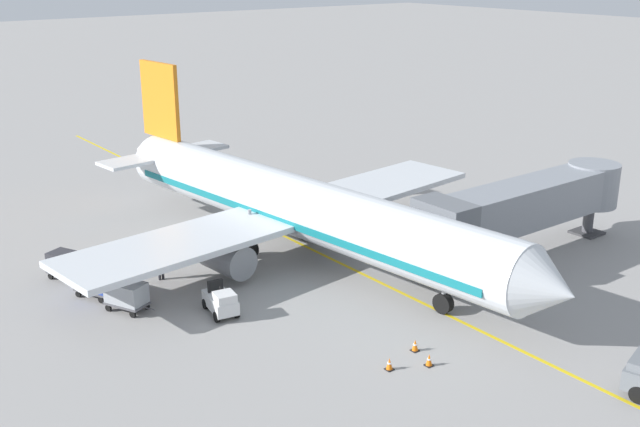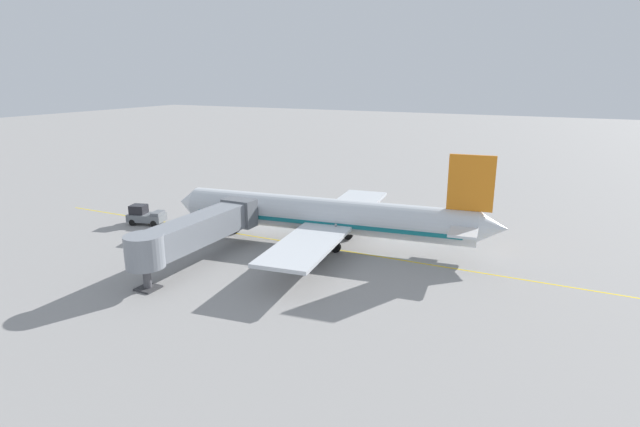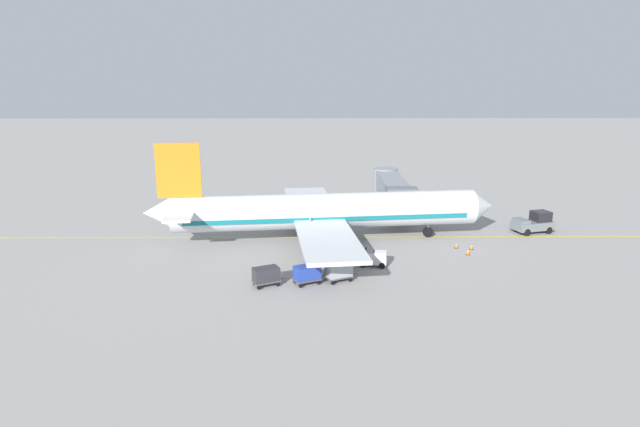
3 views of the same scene
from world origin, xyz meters
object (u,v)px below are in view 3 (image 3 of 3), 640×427
at_px(pushback_tractor, 534,223).
at_px(safety_cone_nose_left, 468,252).
at_px(baggage_cart_front, 339,271).
at_px(baggage_cart_third_in_train, 266,275).
at_px(jet_bridge, 392,188).
at_px(baggage_cart_second_in_train, 307,273).
at_px(safety_cone_wing_tip, 472,247).
at_px(baggage_tug_lead, 374,259).
at_px(safety_cone_nose_right, 457,245).
at_px(ground_crew_wing_walker, 308,258).
at_px(parked_airliner, 324,212).

height_order(pushback_tractor, safety_cone_nose_left, pushback_tractor).
relative_size(baggage_cart_front, baggage_cart_third_in_train, 1.00).
height_order(jet_bridge, baggage_cart_second_in_train, jet_bridge).
bearing_deg(safety_cone_nose_left, jet_bridge, -161.86).
xyz_separation_m(jet_bridge, baggage_cart_front, (22.96, -7.73, -2.51)).
bearing_deg(baggage_cart_second_in_train, safety_cone_wing_tip, 119.08).
height_order(baggage_tug_lead, safety_cone_nose_right, baggage_tug_lead).
bearing_deg(safety_cone_nose_left, safety_cone_nose_right, -165.40).
distance_m(baggage_cart_third_in_train, ground_crew_wing_walker, 5.46).
distance_m(pushback_tractor, baggage_cart_second_in_train, 29.60).
bearing_deg(safety_cone_wing_tip, baggage_cart_second_in_train, -60.92).
bearing_deg(ground_crew_wing_walker, baggage_tug_lead, 94.59).
distance_m(baggage_cart_front, baggage_cart_third_in_train, 6.14).
bearing_deg(jet_bridge, baggage_tug_lead, -12.72).
height_order(parked_airliner, baggage_cart_second_in_train, parked_airliner).
bearing_deg(safety_cone_wing_tip, pushback_tractor, 125.13).
bearing_deg(safety_cone_nose_right, baggage_cart_front, -54.00).
height_order(baggage_cart_front, safety_cone_nose_right, baggage_cart_front).
bearing_deg(safety_cone_nose_left, baggage_cart_front, -62.09).
distance_m(parked_airliner, baggage_cart_front, 12.03).
relative_size(ground_crew_wing_walker, safety_cone_wing_tip, 2.86).
bearing_deg(ground_crew_wing_walker, baggage_cart_third_in_train, -38.86).
bearing_deg(jet_bridge, baggage_cart_front, -18.62).
height_order(baggage_cart_third_in_train, safety_cone_wing_tip, baggage_cart_third_in_train).
relative_size(pushback_tractor, baggage_cart_front, 1.66).
distance_m(ground_crew_wing_walker, safety_cone_nose_right, 16.16).
distance_m(parked_airliner, baggage_cart_third_in_train, 13.90).
height_order(safety_cone_nose_right, safety_cone_wing_tip, same).
bearing_deg(safety_cone_wing_tip, parked_airliner, -102.16).
xyz_separation_m(parked_airliner, safety_cone_wing_tip, (3.21, 14.89, -2.90)).
xyz_separation_m(parked_airliner, baggage_cart_front, (11.78, 1.05, -2.24)).
distance_m(baggage_cart_second_in_train, safety_cone_nose_left, 17.40).
bearing_deg(baggage_cart_second_in_train, baggage_cart_front, 102.96).
distance_m(baggage_tug_lead, safety_cone_nose_left, 10.12).
bearing_deg(safety_cone_wing_tip, safety_cone_nose_left, -26.54).
relative_size(pushback_tractor, safety_cone_nose_right, 8.19).
xyz_separation_m(jet_bridge, safety_cone_wing_tip, (14.39, 6.11, -3.17)).
height_order(jet_bridge, baggage_tug_lead, jet_bridge).
xyz_separation_m(pushback_tractor, baggage_cart_front, (14.75, -22.62, -0.15)).
bearing_deg(ground_crew_wing_walker, safety_cone_nose_right, 110.99).
bearing_deg(safety_cone_nose_left, parked_airliner, -109.19).
bearing_deg(ground_crew_wing_walker, baggage_cart_second_in_train, -0.61).
bearing_deg(safety_cone_nose_right, jet_bridge, -161.32).
height_order(baggage_cart_second_in_train, ground_crew_wing_walker, ground_crew_wing_walker).
bearing_deg(baggage_cart_third_in_train, safety_cone_wing_tip, 115.67).
distance_m(jet_bridge, baggage_cart_third_in_train, 27.76).
relative_size(baggage_tug_lead, baggage_cart_second_in_train, 0.92).
relative_size(parked_airliner, safety_cone_nose_right, 63.29).
bearing_deg(baggage_cart_front, ground_crew_wing_walker, -141.00).
xyz_separation_m(baggage_tug_lead, safety_cone_nose_left, (-3.15, 9.61, -0.42)).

